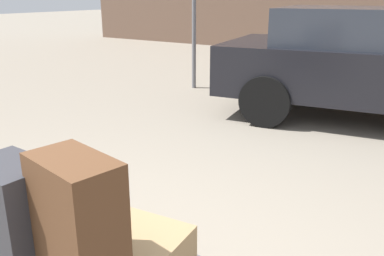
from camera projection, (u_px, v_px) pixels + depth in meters
The scene contains 4 objects.
suitcase_black_stacked_top at pixel (28, 214), 2.19m from camera, with size 0.63×0.38×0.26m, color black.
suitcase_tan_front_left at pixel (126, 252), 1.89m from camera, with size 0.54×0.38×0.23m, color #9E7F56.
suitcase_brown_rear_left at pixel (80, 242), 1.57m from camera, with size 0.37×0.22×0.69m, color #51331E.
suitcase_charcoal_rear_right at pixel (17, 228), 1.75m from camera, with size 0.35×0.25×0.59m, color #2D2D33.
Camera 1 is at (1.49, -1.09, 1.59)m, focal length 38.46 mm.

